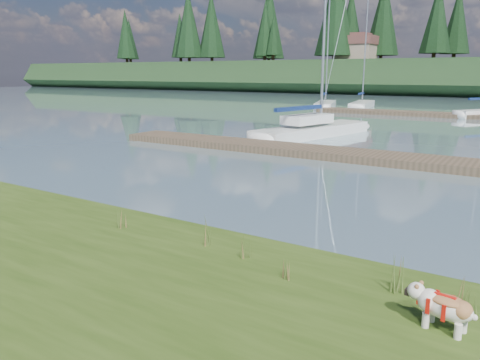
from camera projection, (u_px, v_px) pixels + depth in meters
The scene contains 18 objects.
ground at pixel (457, 118), 35.19m from camera, with size 200.00×200.00×0.00m, color gray.
bulldog at pixel (444, 306), 5.49m from camera, with size 0.82×0.42×0.49m.
sailboat_main at pixel (320, 128), 25.18m from camera, with size 3.76×9.29×13.10m.
dock_near at pixel (280, 148), 20.00m from camera, with size 16.00×2.00×0.30m, color #4C3D2C.
sailboat_bg_0 at pixel (326, 104), 45.33m from camera, with size 3.76×7.80×11.20m.
sailboat_bg_1 at pixel (363, 104), 45.32m from camera, with size 2.70×7.66×11.27m.
weed_0 at pixel (206, 232), 8.20m from camera, with size 0.17×0.14×0.57m.
weed_1 at pixel (246, 249), 7.60m from camera, with size 0.17×0.14×0.42m.
weed_2 at pixel (399, 273), 6.46m from camera, with size 0.17×0.14×0.64m.
weed_3 at pixel (121, 218), 9.13m from camera, with size 0.17×0.14×0.47m.
weed_4 at pixel (288, 269), 6.87m from camera, with size 0.17×0.14×0.37m.
weed_5 at pixel (468, 296), 5.93m from camera, with size 0.17×0.14×0.48m.
mud_lip at pixel (210, 241), 9.22m from camera, with size 60.00×0.50×0.14m, color #33281C.
conifer_0 at pixel (189, 24), 91.56m from camera, with size 5.72×5.72×14.15m.
conifer_1 at pixel (265, 29), 87.29m from camera, with size 4.40×4.40×11.30m.
conifer_2 at pixel (336, 8), 76.46m from camera, with size 6.60×6.60×16.05m.
conifer_3 at pixel (437, 17), 72.30m from camera, with size 4.84×4.84×12.25m.
house_0 at pixel (356, 48), 77.94m from camera, with size 6.30×5.30×4.65m.
Camera 1 is at (5.19, -8.62, 3.33)m, focal length 35.00 mm.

